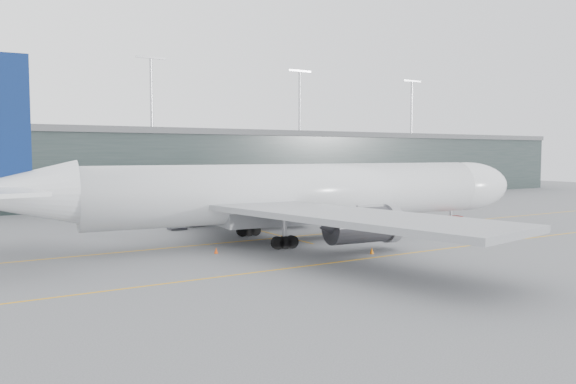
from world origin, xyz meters
TOP-DOWN VIEW (x-y plane):
  - ground at (0.00, 0.00)m, footprint 320.00×320.00m
  - taxiline_a at (0.00, -4.00)m, footprint 160.00×0.25m
  - taxiline_b at (0.00, -20.00)m, footprint 160.00×0.25m
  - taxiline_lead_main at (5.00, 20.00)m, footprint 0.25×60.00m
  - terminal at (-0.00, 58.00)m, footprint 240.00×36.00m
  - main_aircraft at (4.86, -6.22)m, footprint 70.19×65.69m
  - jet_bridge at (16.74, 24.94)m, footprint 18.67×47.30m
  - gse_cart at (29.56, -8.18)m, footprint 2.68×2.17m
  - baggage_dolly at (36.22, -14.66)m, footprint 3.21×2.58m
  - uld_a at (-4.08, 9.41)m, footprint 2.32×1.88m
  - uld_b at (-1.24, 11.38)m, footprint 2.18×2.00m
  - uld_c at (-0.56, 11.29)m, footprint 2.56×2.32m
  - cone_nose at (32.00, -6.10)m, footprint 0.44×0.44m
  - cone_wing_stbd at (6.67, -18.28)m, footprint 0.43×0.43m
  - cone_wing_port at (9.10, 12.13)m, footprint 0.49×0.49m
  - cone_tail at (-6.90, -9.78)m, footprint 0.41×0.41m

SIDE VIEW (x-z plane):
  - ground at x=0.00m, z-range 0.00..0.00m
  - taxiline_a at x=0.00m, z-range 0.00..0.02m
  - taxiline_b at x=0.00m, z-range 0.00..0.02m
  - taxiline_lead_main at x=5.00m, z-range 0.00..0.02m
  - baggage_dolly at x=36.22m, z-range 0.03..0.35m
  - cone_tail at x=-6.90m, z-range 0.00..0.65m
  - cone_wing_stbd at x=6.67m, z-range 0.00..0.69m
  - cone_nose at x=32.00m, z-range 0.00..0.70m
  - cone_wing_port at x=9.10m, z-range 0.00..0.77m
  - uld_b at x=-1.24m, z-range 0.04..1.64m
  - gse_cart at x=29.56m, z-range 0.09..1.67m
  - uld_c at x=-0.56m, z-range 0.05..1.96m
  - uld_a at x=-4.08m, z-range 0.05..2.11m
  - main_aircraft at x=4.86m, z-range -4.32..15.36m
  - jet_bridge at x=16.74m, z-range 1.85..9.27m
  - terminal at x=0.00m, z-range -6.88..22.12m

